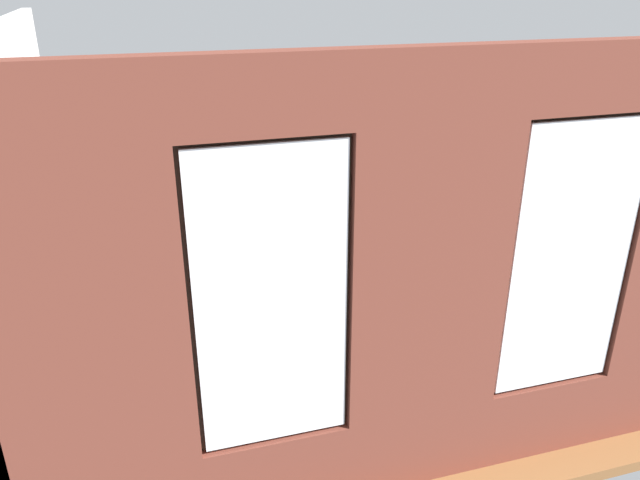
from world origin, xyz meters
TOP-DOWN VIEW (x-y plane):
  - ground_plane at (0.00, 0.00)m, footprint 6.24×5.70m
  - brick_wall_with_windows at (-0.00, 2.47)m, footprint 5.64×0.30m
  - white_wall_right at (2.77, 0.20)m, footprint 0.10×4.70m
  - couch_by_window at (0.17, 1.82)m, footprint 1.95×0.87m
  - couch_left at (-2.12, 0.23)m, footprint 1.03×2.12m
  - coffee_table at (0.47, 0.21)m, footprint 1.50×0.87m
  - cup_ceramic at (0.47, 0.21)m, footprint 0.08×0.08m
  - candle_jar at (0.92, 0.34)m, footprint 0.08×0.08m
  - table_plant_small at (0.06, 0.06)m, footprint 0.17×0.17m
  - remote_silver at (0.36, 0.34)m, footprint 0.13×0.17m
  - remote_black at (0.65, 0.11)m, footprint 0.18×0.11m
  - media_console at (2.47, -0.28)m, footprint 0.93×0.42m
  - tv_flatscreen at (2.47, -0.28)m, footprint 1.01×0.20m
  - papasan_chair at (0.79, -1.82)m, footprint 1.12×1.12m
  - potted_plant_corner_far_left at (-2.28, 1.93)m, footprint 1.04×0.96m
  - potted_plant_near_tv at (1.91, 0.65)m, footprint 0.96×0.84m
  - potted_plant_between_couches at (-1.26, 1.77)m, footprint 0.80×0.95m
  - potted_plant_mid_room_small at (-0.42, -1.09)m, footprint 0.51×0.51m

SIDE VIEW (x-z plane):
  - ground_plane at x=0.00m, z-range -0.10..0.00m
  - media_console at x=2.47m, z-range 0.00..0.54m
  - couch_left at x=-2.12m, z-range -0.07..0.73m
  - couch_by_window at x=0.17m, z-range -0.07..0.73m
  - coffee_table at x=0.47m, z-range 0.17..0.62m
  - papasan_chair at x=0.79m, z-range 0.10..0.79m
  - remote_silver at x=0.36m, z-range 0.44..0.47m
  - remote_black at x=0.65m, z-range 0.44..0.47m
  - cup_ceramic at x=0.47m, z-range 0.44..0.54m
  - candle_jar at x=0.92m, z-range 0.44..0.54m
  - potted_plant_mid_room_small at x=-0.42m, z-range 0.14..0.92m
  - table_plant_small at x=0.06m, z-range 0.45..0.72m
  - potted_plant_between_couches at x=-1.26m, z-range -0.03..1.28m
  - potted_plant_near_tv at x=1.91m, z-range 0.04..1.32m
  - potted_plant_corner_far_left at x=-2.28m, z-range -0.06..1.52m
  - tv_flatscreen at x=2.47m, z-range 0.55..1.27m
  - brick_wall_with_windows at x=0.00m, z-range -0.03..3.18m
  - white_wall_right at x=2.77m, z-range 0.00..3.21m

